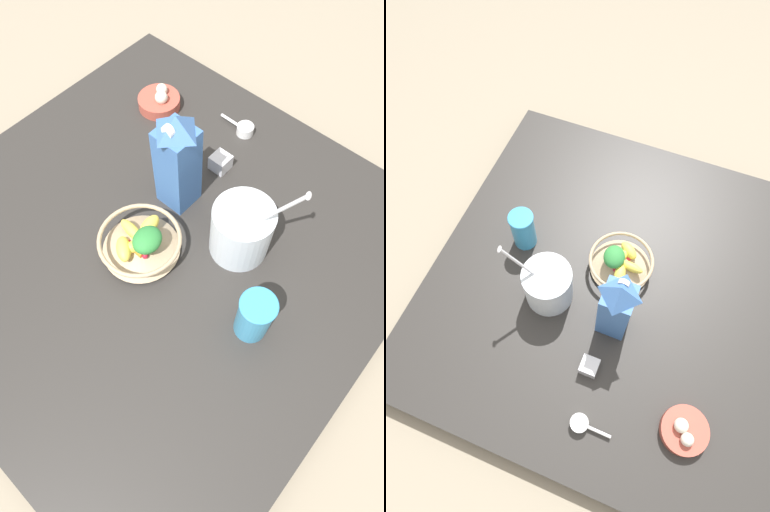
# 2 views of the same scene
# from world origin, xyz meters

# --- Properties ---
(ground_plane) EXTENTS (6.00, 6.00, 0.00)m
(ground_plane) POSITION_xyz_m (0.00, 0.00, 0.00)
(ground_plane) COLOR gray
(countertop) EXTENTS (1.06, 1.06, 0.05)m
(countertop) POSITION_xyz_m (0.00, 0.00, 0.02)
(countertop) COLOR #2D2B28
(countertop) RESTS_ON ground_plane
(fruit_bowl) EXTENTS (0.19, 0.19, 0.09)m
(fruit_bowl) POSITION_xyz_m (0.01, -0.05, 0.08)
(fruit_bowl) COLOR tan
(fruit_bowl) RESTS_ON countertop
(milk_carton) EXTENTS (0.08, 0.08, 0.26)m
(milk_carton) POSITION_xyz_m (-0.03, 0.12, 0.18)
(milk_carton) COLOR #3D6BB2
(milk_carton) RESTS_ON countertop
(yogurt_tub) EXTENTS (0.17, 0.13, 0.26)m
(yogurt_tub) POSITION_xyz_m (0.17, 0.11, 0.12)
(yogurt_tub) COLOR silver
(yogurt_tub) RESTS_ON countertop
(drinking_cup) EXTENTS (0.07, 0.07, 0.13)m
(drinking_cup) POSITION_xyz_m (0.31, -0.03, 0.12)
(drinking_cup) COLOR #3893C6
(drinking_cup) RESTS_ON countertop
(spice_jar) EXTENTS (0.05, 0.05, 0.04)m
(spice_jar) POSITION_xyz_m (-0.01, 0.26, 0.06)
(spice_jar) COLOR silver
(spice_jar) RESTS_ON countertop
(measuring_scoop) EXTENTS (0.11, 0.05, 0.03)m
(measuring_scoop) POSITION_xyz_m (-0.04, 0.39, 0.06)
(measuring_scoop) COLOR white
(measuring_scoop) RESTS_ON countertop
(garlic_bowl) EXTENTS (0.12, 0.12, 0.06)m
(garlic_bowl) POSITION_xyz_m (-0.28, 0.31, 0.07)
(garlic_bowl) COLOR #B24C3D
(garlic_bowl) RESTS_ON countertop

